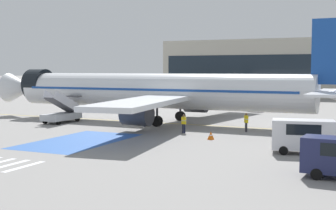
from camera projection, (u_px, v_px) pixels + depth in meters
The scene contains 16 objects.
ground_plane at pixel (161, 124), 51.62m from camera, with size 600.00×600.00×0.00m, color gray.
apron_leadline_yellow at pixel (156, 123), 52.63m from camera, with size 0.20×78.94×0.01m, color gold.
apron_stand_patch_blue at pixel (79, 141), 39.17m from camera, with size 6.25×11.41×0.01m, color #2856A8.
apron_walkway_bar_5 at pixel (9, 165), 29.33m from camera, with size 0.44×3.60×0.01m, color silver.
apron_walkway_bar_6 at pixel (24, 167), 28.84m from camera, with size 0.44×3.60×0.01m, color silver.
airliner at pixel (161, 91), 52.07m from camera, with size 45.06×36.95×10.81m.
boarding_stairs_forward at pixel (62, 114), 52.61m from camera, with size 2.27×5.26×3.77m.
fuel_tanker at pixel (257, 97), 71.41m from camera, with size 3.65×10.14×3.55m.
service_van_1 at pixel (303, 134), 33.23m from camera, with size 4.56×2.79×2.42m.
ground_crew_0 at pixel (139, 116), 49.83m from camera, with size 0.47×0.31×1.77m.
ground_crew_1 at pixel (246, 121), 44.79m from camera, with size 0.47×0.46×1.83m.
ground_crew_2 at pixel (144, 117), 49.00m from camera, with size 0.46×0.47×1.81m.
ground_crew_3 at pixel (184, 122), 43.87m from camera, with size 0.44×0.26×1.77m.
traffic_cone_0 at pixel (211, 135), 40.01m from camera, with size 0.62×0.62×0.68m.
traffic_cone_1 at pixel (300, 136), 39.71m from camera, with size 0.61×0.61×0.68m.
terminal_building at pixel (325, 68), 100.69m from camera, with size 71.67×12.10×12.60m.
Camera 1 is at (21.90, -46.41, 5.99)m, focal length 50.00 mm.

